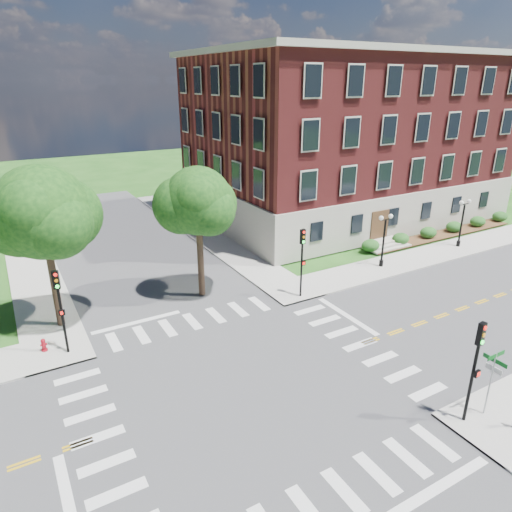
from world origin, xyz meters
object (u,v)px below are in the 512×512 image
traffic_signal_nw (60,301)px  twin_lamp_west (384,237)px  fire_hydrant (44,345)px  traffic_signal_se (476,360)px  street_sign_pole (493,372)px  traffic_signal_ne (302,254)px  twin_lamp_east (462,220)px

traffic_signal_nw → twin_lamp_west: 23.69m
fire_hydrant → twin_lamp_west: bearing=-0.3°
traffic_signal_se → street_sign_pole: 1.44m
traffic_signal_se → traffic_signal_ne: bearing=86.4°
street_sign_pole → twin_lamp_west: bearing=60.8°
traffic_signal_ne → street_sign_pole: bearing=-88.8°
traffic_signal_nw → traffic_signal_ne: bearing=-2.4°
traffic_signal_nw → twin_lamp_west: traffic_signal_nw is taller
twin_lamp_east → fire_hydrant: (-34.12, 0.09, -2.06)m
street_sign_pole → fire_hydrant: bearing=137.2°
traffic_signal_nw → twin_lamp_east: size_ratio=1.13×
twin_lamp_west → street_sign_pole: (-8.41, -15.03, -0.21)m
traffic_signal_ne → street_sign_pole: traffic_signal_ne is taller
traffic_signal_se → traffic_signal_ne: 13.64m
traffic_signal_nw → traffic_signal_se: bearing=-45.2°
traffic_signal_se → street_sign_pole: size_ratio=1.55×
traffic_signal_ne → traffic_signal_nw: same height
traffic_signal_se → fire_hydrant: traffic_signal_se is taller
twin_lamp_west → fire_hydrant: twin_lamp_west is taller
traffic_signal_ne → twin_lamp_east: 18.09m
traffic_signal_ne → twin_lamp_east: size_ratio=1.13×
street_sign_pole → twin_lamp_east: bearing=40.3°
traffic_signal_nw → fire_hydrant: size_ratio=6.40×
street_sign_pole → fire_hydrant: size_ratio=4.13×
traffic_signal_se → traffic_signal_nw: size_ratio=1.00×
traffic_signal_nw → street_sign_pole: bearing=-43.3°
twin_lamp_west → fire_hydrant: (-24.78, 0.12, -2.06)m
traffic_signal_ne → street_sign_pole: size_ratio=1.55×
traffic_signal_se → twin_lamp_west: traffic_signal_se is taller
twin_lamp_west → street_sign_pole: 17.22m
traffic_signal_ne → twin_lamp_west: (8.69, 1.26, -0.66)m
traffic_signal_nw → twin_lamp_west: size_ratio=1.13×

